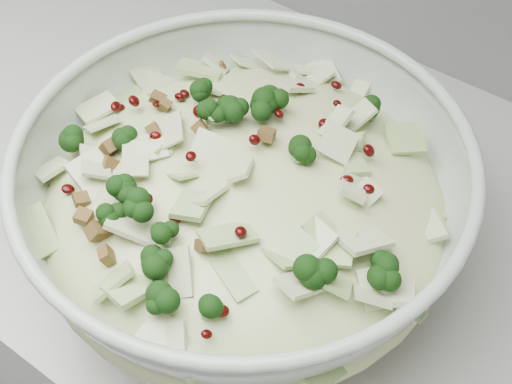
% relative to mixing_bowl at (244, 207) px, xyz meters
% --- Properties ---
extents(counter, '(3.60, 0.60, 0.90)m').
position_rel_mixing_bowl_xyz_m(counter, '(-0.15, 0.10, -0.53)').
color(counter, '#A1A19D').
rests_on(counter, floor).
extents(mixing_bowl, '(0.49, 0.49, 0.16)m').
position_rel_mixing_bowl_xyz_m(mixing_bowl, '(0.00, 0.00, 0.00)').
color(mixing_bowl, '#A1B2A2').
rests_on(mixing_bowl, counter).
extents(salad, '(0.50, 0.50, 0.16)m').
position_rel_mixing_bowl_xyz_m(salad, '(0.00, -0.00, 0.03)').
color(salad, beige).
rests_on(salad, mixing_bowl).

